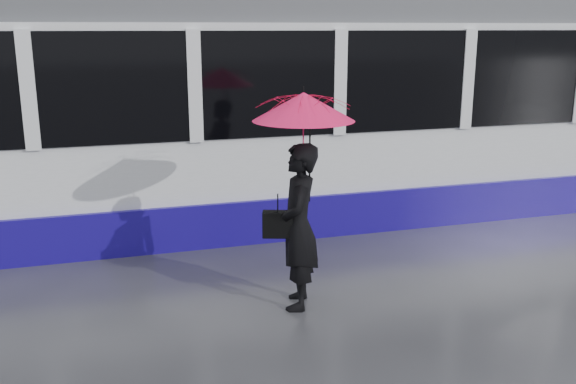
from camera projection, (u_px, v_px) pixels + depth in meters
name	position (u px, v px, depth m)	size (l,w,h in m)	color
ground	(196.00, 286.00, 7.53)	(90.00, 90.00, 0.00)	#2A2B2F
rails	(170.00, 224.00, 9.84)	(34.00, 1.51, 0.02)	#3F3D38
tram	(340.00, 112.00, 10.21)	(26.00, 2.56, 3.35)	white
woman	(298.00, 227.00, 6.78)	(0.65, 0.43, 1.79)	black
umbrella	(303.00, 127.00, 6.53)	(1.33, 1.33, 1.21)	#FF158F
handbag	(278.00, 224.00, 6.73)	(0.35, 0.23, 0.46)	black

